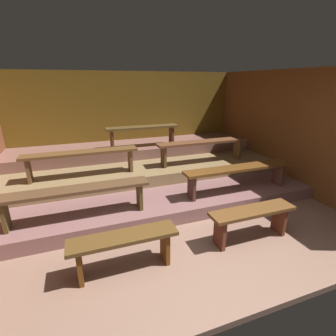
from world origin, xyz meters
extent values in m
cube|color=#846151|center=(0.00, 2.22, -0.04)|extent=(6.33, 5.25, 0.08)
cube|color=brown|center=(0.00, 4.48, 1.15)|extent=(6.33, 0.06, 2.30)
cube|color=brown|center=(2.79, 2.22, 1.15)|extent=(0.06, 5.25, 2.30)
cube|color=#7F5655|center=(0.00, 2.85, 0.11)|extent=(5.53, 3.20, 0.22)
cube|color=olive|center=(0.00, 3.36, 0.33)|extent=(5.53, 2.18, 0.22)
cube|color=#84584F|center=(0.00, 3.87, 0.55)|extent=(5.53, 1.16, 0.22)
cube|color=brown|center=(-0.87, 0.60, 0.44)|extent=(1.21, 0.29, 0.05)
cube|color=brown|center=(-1.35, 0.60, 0.21)|extent=(0.05, 0.23, 0.41)
cube|color=brown|center=(-0.38, 0.60, 0.21)|extent=(0.05, 0.23, 0.41)
cube|color=brown|center=(0.87, 0.60, 0.44)|extent=(1.21, 0.29, 0.05)
cube|color=brown|center=(0.38, 0.60, 0.21)|extent=(0.05, 0.23, 0.41)
cube|color=brown|center=(1.35, 0.60, 0.21)|extent=(0.05, 0.23, 0.41)
cube|color=brown|center=(-1.33, 1.60, 0.66)|extent=(2.02, 0.29, 0.05)
cube|color=#503F1D|center=(-2.22, 1.60, 0.43)|extent=(0.05, 0.23, 0.41)
cube|color=#503F1D|center=(-0.44, 1.60, 0.43)|extent=(0.05, 0.23, 0.41)
cube|color=brown|center=(1.33, 1.60, 0.66)|extent=(2.02, 0.29, 0.05)
cube|color=#4F2F27|center=(0.44, 1.60, 0.43)|extent=(0.05, 0.23, 0.41)
cube|color=#4F2F27|center=(2.22, 1.60, 0.43)|extent=(0.05, 0.23, 0.41)
cube|color=brown|center=(-1.20, 2.72, 0.88)|extent=(1.97, 0.29, 0.05)
cube|color=brown|center=(-2.07, 2.72, 0.65)|extent=(0.05, 0.23, 0.41)
cube|color=brown|center=(-0.34, 2.72, 0.65)|extent=(0.05, 0.23, 0.41)
cube|color=brown|center=(1.20, 2.72, 0.88)|extent=(1.97, 0.29, 0.05)
cube|color=brown|center=(0.34, 2.72, 0.65)|extent=(0.05, 0.23, 0.41)
cube|color=brown|center=(2.07, 2.72, 0.65)|extent=(0.05, 0.23, 0.41)
cube|color=brown|center=(0.15, 3.61, 1.10)|extent=(1.62, 0.29, 0.05)
cube|color=#512F1B|center=(-0.54, 3.61, 0.87)|extent=(0.05, 0.23, 0.41)
cube|color=#512F1B|center=(0.84, 3.61, 0.87)|extent=(0.05, 0.23, 0.41)
camera|label=1|loc=(-1.20, -1.76, 2.07)|focal=26.46mm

